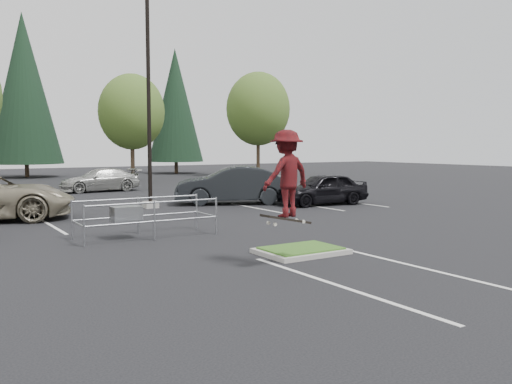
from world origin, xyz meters
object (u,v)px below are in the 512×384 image
conif_b (24,88)px  car_r_charc (232,185)px  decid_d (258,111)px  cart_corral (131,214)px  car_far_silver (100,180)px  car_r_black (323,189)px  conif_c (175,105)px  light_pole (149,107)px  decid_c (132,114)px  skateboarder (286,174)px

conif_b → car_r_charc: bearing=-81.2°
decid_d → cart_corral: size_ratio=2.23×
car_far_silver → car_r_charc: bearing=15.2°
car_far_silver → car_r_black: bearing=25.0°
decid_d → conif_c: bearing=113.5°
light_pole → conif_b: (-0.50, 28.50, 3.29)m
conif_b → conif_c: bearing=-4.1°
conif_c → cart_corral: size_ratio=2.96×
decid_d → car_r_black: bearing=-115.0°
cart_corral → car_r_charc: size_ratio=0.76×
conif_c → light_pole: bearing=-116.1°
cart_corral → car_r_black: 11.75m
decid_c → cart_corral: 27.09m
conif_b → car_far_silver: 19.86m
cart_corral → car_r_charc: (7.48, 6.82, 0.16)m
skateboarder → conif_c: bearing=-118.7°
cart_corral → car_r_black: car_r_black is taller
skateboarder → car_r_black: skateboarder is taller
skateboarder → car_r_charc: (5.70, 12.50, -1.26)m
decid_d → conif_b: (-17.99, 10.17, 1.94)m
decid_d → car_r_charc: bearing=-125.6°
light_pole → cart_corral: light_pole is taller
car_r_charc → conif_b: bearing=-146.3°
car_r_charc → car_r_black: size_ratio=1.24×
light_pole → decid_d: light_pole is taller
conif_b → car_far_silver: size_ratio=2.98×
conif_b → skateboarder: conif_b is taller
decid_c → car_r_black: decid_c is taller
light_pole → car_r_black: 8.97m
decid_c → skateboarder: bearing=-103.1°
decid_c → car_r_black: size_ratio=1.87×
light_pole → car_r_black: light_pole is taller
decid_c → car_far_silver: (-4.86, -7.83, -4.55)m
skateboarder → car_r_black: size_ratio=0.50×
car_far_silver → decid_c: bearing=145.5°
decid_d → cart_corral: 33.53m
light_pole → decid_c: bearing=72.9°
cart_corral → skateboarder: 6.11m
light_pole → decid_d: bearing=46.3°
decid_d → cart_corral: (-20.97, -25.66, -5.16)m
decid_d → car_far_silver: (-16.86, -8.33, -5.20)m
conif_c → car_far_silver: conif_c is taller
decid_c → conif_b: (-5.99, 10.67, 2.59)m
cart_corral → car_r_black: bearing=21.7°
conif_c → car_r_black: bearing=-101.1°
conif_b → car_r_charc: conif_b is taller
decid_d → car_r_charc: (-13.49, -18.83, -5.00)m
conif_c → decid_d: bearing=-66.5°
car_r_black → light_pole: bearing=-106.8°
light_pole → conif_b: size_ratio=0.70×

